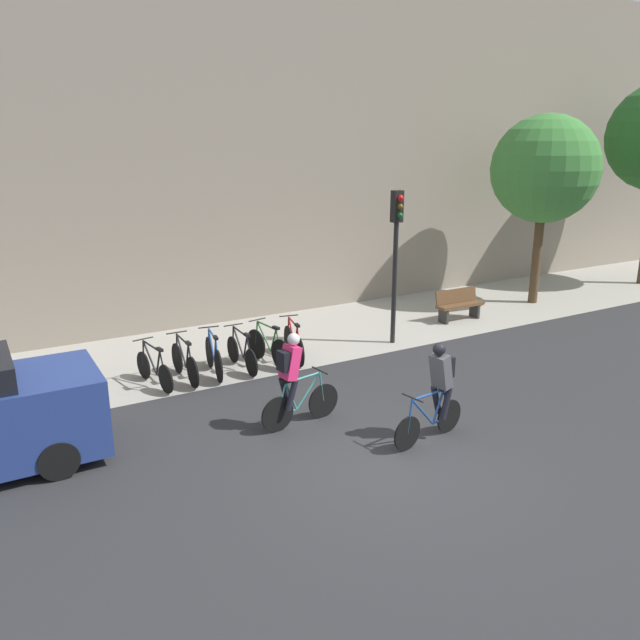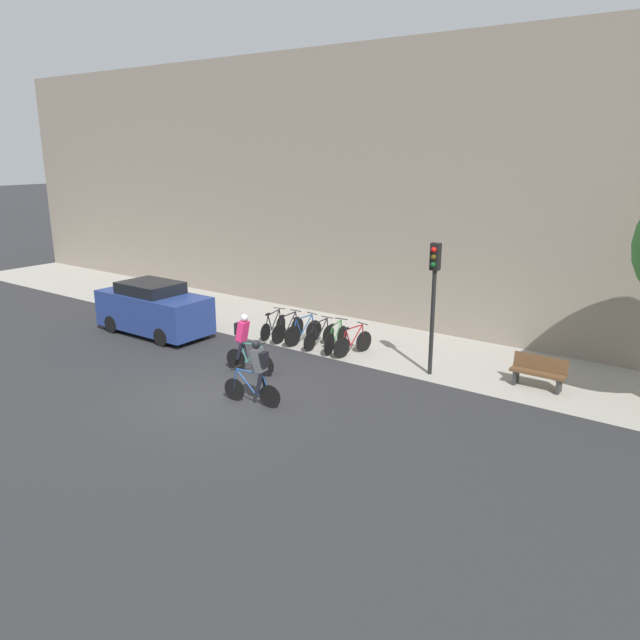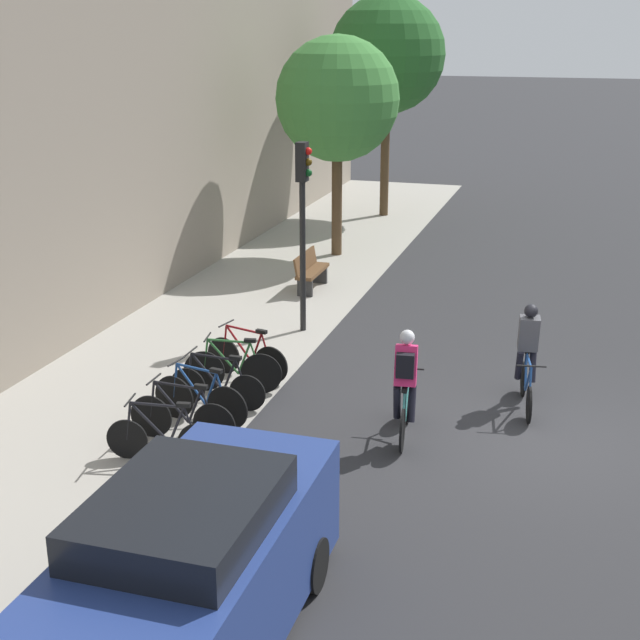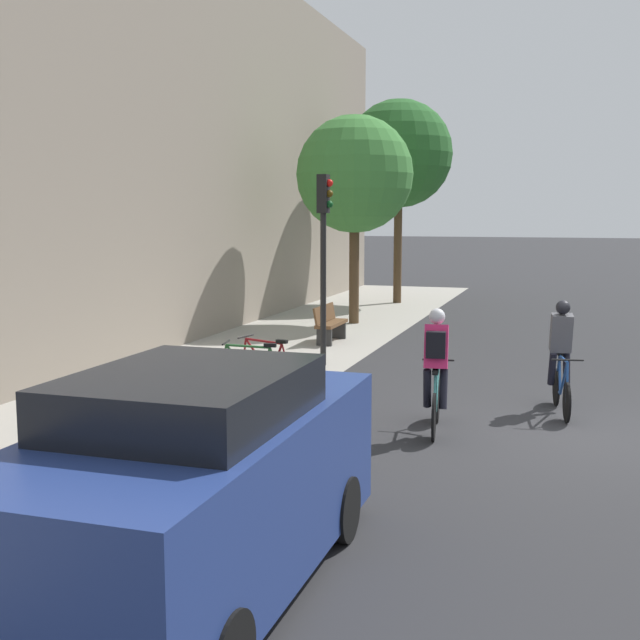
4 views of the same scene
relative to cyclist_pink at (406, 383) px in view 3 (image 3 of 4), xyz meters
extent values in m
plane|color=#2B2B2D|center=(0.72, -2.04, -0.95)|extent=(200.00, 200.00, 0.00)
cube|color=#A39E93|center=(0.72, 4.71, -0.94)|extent=(44.00, 4.50, 0.01)
cylinder|color=black|center=(0.67, 0.08, -0.62)|extent=(0.65, 0.11, 0.66)
cylinder|color=black|center=(-0.34, -0.04, -0.62)|extent=(0.65, 0.11, 0.66)
cylinder|color=teal|center=(0.33, 0.04, -0.34)|extent=(0.56, 0.10, 0.62)
cylinder|color=teal|center=(-0.05, -0.01, -0.35)|extent=(0.26, 0.07, 0.58)
cylinder|color=teal|center=(0.22, 0.02, -0.05)|extent=(0.75, 0.13, 0.07)
cylinder|color=teal|center=(-0.14, -0.02, -0.63)|extent=(0.41, 0.08, 0.05)
cylinder|color=teal|center=(-0.25, -0.03, -0.34)|extent=(0.21, 0.06, 0.56)
cylinder|color=teal|center=(0.63, 0.07, -0.33)|extent=(0.12, 0.05, 0.58)
cylinder|color=black|center=(0.59, 0.07, 0.00)|extent=(0.08, 0.46, 0.03)
cube|color=black|center=(-0.16, -0.02, -0.03)|extent=(0.21, 0.10, 0.06)
cube|color=#E52866|center=(-0.06, -0.01, 0.30)|extent=(0.35, 0.35, 0.63)
sphere|color=silver|center=(0.02, 0.00, 0.71)|extent=(0.24, 0.24, 0.22)
cylinder|color=black|center=(-0.09, -0.12, -0.27)|extent=(0.29, 0.14, 0.56)
cylinder|color=black|center=(-0.12, 0.10, -0.27)|extent=(0.25, 0.14, 0.56)
cube|color=black|center=(-0.20, -0.02, 0.35)|extent=(0.17, 0.27, 0.36)
cylinder|color=black|center=(1.23, -1.74, -0.64)|extent=(0.60, 0.13, 0.60)
cylinder|color=black|center=(2.29, -1.56, -0.64)|extent=(0.60, 0.13, 0.60)
cylinder|color=#1E478C|center=(1.59, -1.68, -0.36)|extent=(0.59, 0.14, 0.62)
cylinder|color=#1E478C|center=(1.98, -1.61, -0.38)|extent=(0.28, 0.08, 0.58)
cylinder|color=#1E478C|center=(1.70, -1.66, -0.08)|extent=(0.79, 0.17, 0.07)
cylinder|color=#1E478C|center=(2.08, -1.60, -0.65)|extent=(0.43, 0.10, 0.05)
cylinder|color=#1E478C|center=(2.19, -1.58, -0.37)|extent=(0.23, 0.07, 0.56)
cylinder|color=#1E478C|center=(1.27, -1.73, -0.35)|extent=(0.13, 0.06, 0.59)
cylinder|color=black|center=(1.31, -1.72, -0.02)|extent=(0.10, 0.46, 0.03)
cube|color=black|center=(2.10, -1.59, -0.05)|extent=(0.21, 0.11, 0.06)
cube|color=#4C4C51|center=(2.00, -1.61, 0.28)|extent=(0.37, 0.37, 0.63)
sphere|color=black|center=(1.92, -1.62, 0.69)|extent=(0.25, 0.25, 0.22)
cylinder|color=black|center=(2.03, -1.49, -0.30)|extent=(0.29, 0.15, 0.56)
cylinder|color=black|center=(2.07, -1.71, -0.30)|extent=(0.25, 0.15, 0.56)
cube|color=black|center=(2.14, -1.59, 0.33)|extent=(0.18, 0.28, 0.36)
cylinder|color=black|center=(-1.72, 3.71, -0.64)|extent=(0.14, 0.61, 0.61)
cylinder|color=black|center=(-1.54, 2.67, -0.64)|extent=(0.14, 0.61, 0.61)
cylinder|color=black|center=(-1.66, 3.35, -0.36)|extent=(0.14, 0.58, 0.62)
cylinder|color=black|center=(-1.59, 2.97, -0.37)|extent=(0.09, 0.27, 0.58)
cylinder|color=black|center=(-1.64, 3.24, -0.08)|extent=(0.17, 0.78, 0.07)
cylinder|color=black|center=(-1.58, 2.88, -0.65)|extent=(0.10, 0.42, 0.05)
cylinder|color=black|center=(-1.56, 2.76, -0.37)|extent=(0.07, 0.22, 0.56)
cylinder|color=black|center=(-1.71, 3.67, -0.35)|extent=(0.06, 0.12, 0.59)
cylinder|color=black|center=(-1.71, 3.62, -0.02)|extent=(0.46, 0.11, 0.03)
cube|color=black|center=(-1.57, 2.86, -0.05)|extent=(0.11, 0.21, 0.06)
cylinder|color=black|center=(-0.98, 3.71, -0.61)|extent=(0.04, 0.68, 0.67)
cylinder|color=black|center=(-0.97, 2.67, -0.61)|extent=(0.04, 0.68, 0.67)
cylinder|color=black|center=(-0.97, 3.35, -0.33)|extent=(0.05, 0.57, 0.62)
cylinder|color=black|center=(-0.97, 2.97, -0.34)|extent=(0.04, 0.26, 0.58)
cylinder|color=black|center=(-0.97, 3.24, -0.04)|extent=(0.05, 0.77, 0.07)
cylinder|color=black|center=(-0.97, 2.88, -0.62)|extent=(0.04, 0.41, 0.05)
cylinder|color=black|center=(-0.97, 2.77, -0.33)|extent=(0.03, 0.22, 0.56)
cylinder|color=black|center=(-0.98, 3.66, -0.32)|extent=(0.04, 0.12, 0.59)
cylinder|color=black|center=(-0.98, 3.62, 0.01)|extent=(0.46, 0.03, 0.03)
cube|color=black|center=(-0.97, 2.86, -0.02)|extent=(0.08, 0.20, 0.06)
cylinder|color=black|center=(-0.24, 3.68, -0.59)|extent=(0.14, 0.71, 0.71)
cylinder|color=black|center=(-0.39, 2.70, -0.59)|extent=(0.14, 0.71, 0.71)
cylinder|color=#1E478C|center=(-0.29, 3.35, -0.31)|extent=(0.12, 0.54, 0.62)
cylinder|color=#1E478C|center=(-0.34, 2.99, -0.32)|extent=(0.08, 0.26, 0.58)
cylinder|color=#1E478C|center=(-0.30, 3.24, -0.02)|extent=(0.15, 0.73, 0.07)
cylinder|color=#1E478C|center=(-0.36, 2.90, -0.60)|extent=(0.09, 0.40, 0.05)
cylinder|color=#1E478C|center=(-0.37, 2.79, -0.31)|extent=(0.06, 0.21, 0.56)
cylinder|color=#1E478C|center=(-0.24, 3.64, -0.30)|extent=(0.05, 0.12, 0.58)
cylinder|color=black|center=(-0.25, 3.60, 0.03)|extent=(0.46, 0.10, 0.03)
cube|color=black|center=(-0.36, 2.88, 0.00)|extent=(0.11, 0.21, 0.06)
cylinder|color=black|center=(0.35, 3.71, -0.64)|extent=(0.04, 0.62, 0.62)
cylinder|color=black|center=(0.35, 2.66, -0.64)|extent=(0.04, 0.62, 0.62)
cylinder|color=black|center=(0.35, 3.36, -0.35)|extent=(0.04, 0.58, 0.62)
cylinder|color=black|center=(0.35, 2.97, -0.37)|extent=(0.04, 0.27, 0.58)
cylinder|color=black|center=(0.35, 3.24, -0.07)|extent=(0.04, 0.78, 0.07)
cylinder|color=black|center=(0.35, 2.87, -0.64)|extent=(0.03, 0.42, 0.05)
cylinder|color=black|center=(0.35, 2.76, -0.36)|extent=(0.03, 0.22, 0.56)
cylinder|color=black|center=(0.35, 3.67, -0.35)|extent=(0.04, 0.12, 0.59)
cylinder|color=black|center=(0.35, 3.63, -0.02)|extent=(0.46, 0.03, 0.03)
cube|color=black|center=(0.35, 2.85, -0.05)|extent=(0.08, 0.20, 0.06)
cylinder|color=black|center=(0.93, 3.68, -0.59)|extent=(0.16, 0.71, 0.71)
cylinder|color=black|center=(1.10, 2.70, -0.59)|extent=(0.16, 0.71, 0.71)
cylinder|color=#2D6B33|center=(0.99, 3.35, -0.31)|extent=(0.14, 0.54, 0.62)
cylinder|color=#2D6B33|center=(1.05, 2.99, -0.32)|extent=(0.09, 0.26, 0.58)
cylinder|color=#2D6B33|center=(1.01, 3.24, -0.02)|extent=(0.17, 0.73, 0.07)
cylinder|color=#2D6B33|center=(1.07, 2.90, -0.60)|extent=(0.10, 0.40, 0.05)
cylinder|color=#2D6B33|center=(1.09, 2.79, -0.31)|extent=(0.07, 0.21, 0.56)
cylinder|color=#2D6B33|center=(0.93, 3.64, -0.30)|extent=(0.06, 0.12, 0.58)
cylinder|color=black|center=(0.94, 3.60, 0.03)|extent=(0.46, 0.11, 0.03)
cube|color=black|center=(1.07, 2.88, 0.00)|extent=(0.11, 0.21, 0.06)
cylinder|color=black|center=(1.78, 3.68, -0.61)|extent=(0.17, 0.67, 0.67)
cylinder|color=black|center=(1.58, 2.70, -0.61)|extent=(0.17, 0.67, 0.67)
cylinder|color=maroon|center=(1.71, 3.35, -0.33)|extent=(0.15, 0.54, 0.62)
cylinder|color=maroon|center=(1.63, 2.99, -0.34)|extent=(0.09, 0.26, 0.58)
cylinder|color=maroon|center=(1.69, 3.24, -0.04)|extent=(0.19, 0.73, 0.07)
cylinder|color=maroon|center=(1.62, 2.90, -0.62)|extent=(0.11, 0.40, 0.05)
cylinder|color=maroon|center=(1.59, 2.79, -0.33)|extent=(0.07, 0.21, 0.56)
cylinder|color=maroon|center=(1.77, 3.64, -0.32)|extent=(0.06, 0.12, 0.58)
cylinder|color=black|center=(1.76, 3.60, 0.01)|extent=(0.46, 0.12, 0.03)
cube|color=black|center=(1.61, 2.88, -0.02)|extent=(0.12, 0.21, 0.06)
cylinder|color=black|center=(4.45, 3.05, 0.97)|extent=(0.12, 0.12, 3.83)
cube|color=black|center=(4.45, 3.05, 2.51)|extent=(0.26, 0.20, 0.76)
sphere|color=red|center=(4.45, 2.92, 2.72)|extent=(0.15, 0.15, 0.15)
sphere|color=#4C380A|center=(4.45, 2.92, 2.51)|extent=(0.15, 0.15, 0.15)
sphere|color=#0C4719|center=(4.45, 2.92, 2.30)|extent=(0.15, 0.15, 0.15)
cube|color=brown|center=(7.33, 3.74, -0.50)|extent=(1.47, 0.40, 0.08)
cube|color=brown|center=(7.33, 3.92, -0.26)|extent=(1.47, 0.12, 0.40)
cube|color=#2D2D2D|center=(6.74, 3.74, -0.72)|extent=(0.08, 0.36, 0.45)
cube|color=#2D2D2D|center=(7.91, 3.74, -0.72)|extent=(0.08, 0.36, 0.45)
cube|color=navy|center=(-5.27, 1.03, -0.13)|extent=(4.30, 1.78, 1.27)
cube|color=black|center=(-5.38, 1.03, 0.70)|extent=(2.06, 1.57, 0.40)
cylinder|color=black|center=(-3.94, 0.21, -0.64)|extent=(0.62, 0.20, 0.62)
cylinder|color=black|center=(-3.94, 1.84, -0.64)|extent=(0.62, 0.20, 0.62)
cylinder|color=#4C3823|center=(10.77, 4.14, 0.60)|extent=(0.28, 0.28, 3.10)
sphere|color=#3D7F38|center=(10.77, 4.14, 3.21)|extent=(3.24, 3.24, 3.24)
cylinder|color=#4C3823|center=(16.33, 4.10, 1.01)|extent=(0.28, 0.28, 3.91)
sphere|color=#286028|center=(16.33, 4.10, 4.15)|extent=(3.65, 3.65, 3.65)
camera|label=1|loc=(-4.74, -9.18, 4.06)|focal=35.00mm
camera|label=2|loc=(11.96, -12.64, 5.40)|focal=35.00mm
camera|label=3|loc=(-12.03, -2.34, 5.03)|focal=50.00mm
camera|label=4|loc=(-10.86, -1.80, 2.10)|focal=45.00mm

